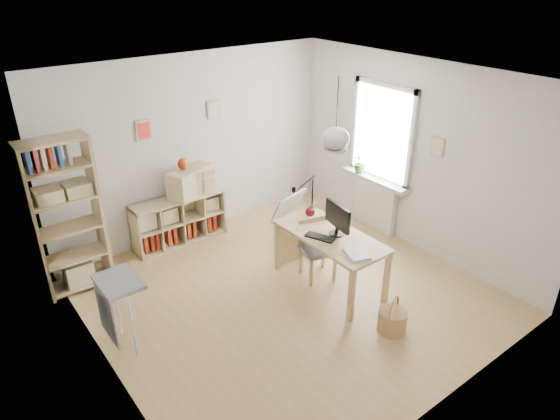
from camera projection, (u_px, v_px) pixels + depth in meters
ground at (288, 294)px, 6.35m from camera, size 4.50×4.50×0.00m
room_shell at (336, 138)px, 5.65m from camera, size 4.50×4.50×4.50m
window_unit at (383, 133)px, 7.29m from camera, size 0.07×1.16×1.46m
radiator at (374, 204)px, 7.79m from camera, size 0.10×0.80×0.80m
windowsill at (375, 179)px, 7.57m from camera, size 0.22×1.20×0.06m
desk at (330, 241)px, 6.25m from camera, size 0.70×1.50×0.75m
cube_shelf at (177, 223)px, 7.44m from camera, size 1.40×0.38×0.72m
tall_bookshelf at (65, 211)px, 6.03m from camera, size 0.80×0.38×2.00m
side_table at (114, 297)px, 5.19m from camera, size 0.40×0.55×0.85m
chair at (316, 245)px, 6.54m from camera, size 0.49×0.49×0.81m
wicker_basket at (392, 320)px, 5.66m from camera, size 0.33×0.33×0.46m
storage_chest at (306, 226)px, 7.52m from camera, size 0.79×0.85×0.67m
monitor at (338, 218)px, 6.11m from camera, size 0.19×0.47×0.41m
keyboard at (320, 237)px, 6.13m from camera, size 0.27×0.40×0.02m
task_lamp at (303, 193)px, 6.52m from camera, size 0.45×0.17×0.48m
yarn_ball at (310, 212)px, 6.62m from camera, size 0.13×0.13×0.13m
paper_tray at (357, 254)px, 5.76m from camera, size 0.32×0.36×0.03m
drawer_chest at (191, 181)px, 7.27m from camera, size 0.78×0.57×0.40m
red_vase at (183, 164)px, 7.08m from camera, size 0.15×0.15×0.18m
potted_plant at (361, 162)px, 7.67m from camera, size 0.36×0.33×0.33m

